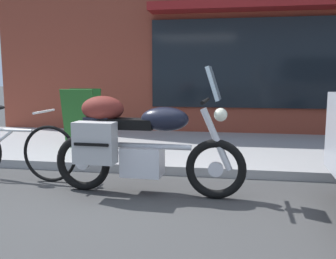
{
  "coord_description": "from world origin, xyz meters",
  "views": [
    {
      "loc": [
        1.22,
        -3.38,
        1.3
      ],
      "look_at": [
        0.51,
        0.73,
        0.7
      ],
      "focal_mm": 40.06,
      "sensor_mm": 36.0,
      "label": 1
    }
  ],
  "objects": [
    {
      "name": "sandwich_board_sign",
      "position": [
        -1.24,
        2.44,
        0.61
      ],
      "size": [
        0.55,
        0.42,
        0.97
      ],
      "color": "#1E511E",
      "rests_on": "sidewalk_curb"
    },
    {
      "name": "parked_bicycle",
      "position": [
        -1.49,
        0.82,
        0.38
      ],
      "size": [
        1.72,
        0.48,
        0.94
      ],
      "color": "black",
      "rests_on": "ground_plane"
    },
    {
      "name": "touring_motorcycle",
      "position": [
        0.18,
        0.5,
        0.6
      ],
      "size": [
        2.15,
        0.64,
        1.4
      ],
      "color": "black",
      "rests_on": "ground_plane"
    },
    {
      "name": "ground_plane",
      "position": [
        0.0,
        0.0,
        0.0
      ],
      "size": [
        80.0,
        80.0,
        0.0
      ],
      "primitive_type": "plane",
      "color": "#3A3A3A"
    }
  ]
}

